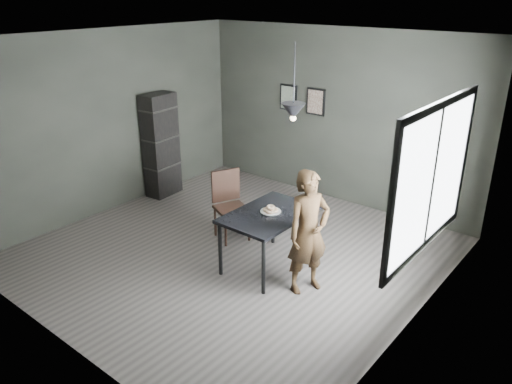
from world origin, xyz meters
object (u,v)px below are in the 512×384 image
Objects in this scene: white_plate at (271,212)px; woman at (308,232)px; wood_chair at (229,200)px; cafe_table at (269,219)px; shelf_unit at (161,145)px; pendant_lamp at (293,111)px.

white_plate is 0.15× the size of woman.
woman reaches higher than wood_chair.
shelf_unit is at bearing 164.82° from cafe_table.
pendant_lamp is at bearing 13.19° from wood_chair.
wood_chair is (-0.96, 0.29, -0.20)m from white_plate.
pendant_lamp is at bearing 16.93° from white_plate.
white_plate is at bearing 100.42° from woman.
shelf_unit is (-2.92, 0.77, 0.12)m from white_plate.
cafe_table is at bearing -99.46° from white_plate.
cafe_table is 5.22× the size of white_plate.
cafe_table is 0.69× the size of shelf_unit.
pendant_lamp reaches higher than wood_chair.
woman is 1.39m from pendant_lamp.
wood_chair is 1.13× the size of pendant_lamp.
shelf_unit reaches higher than white_plate.
cafe_table is 1.02m from wood_chair.
shelf_unit is 2.02× the size of pendant_lamp.
wood_chair is 1.94m from pendant_lamp.
wood_chair is at bearing 169.75° from pendant_lamp.
pendant_lamp is at bearing -17.59° from shelf_unit.
white_plate is 1.03m from wood_chair.
white_plate is at bearing 6.50° from wood_chair.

